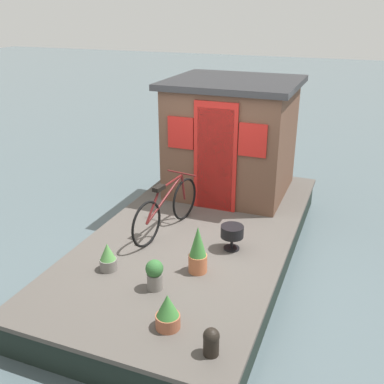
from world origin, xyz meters
TOP-DOWN VIEW (x-y plane):
  - ground_plane at (0.00, 0.00)m, footprint 60.00×60.00m
  - houseboat_deck at (0.00, 0.00)m, footprint 5.68×2.83m
  - houseboat_cabin at (1.73, 0.00)m, footprint 2.00×2.19m
  - bicycle at (-0.20, 0.40)m, footprint 1.68×0.50m
  - potted_plant_ivy at (-1.07, -0.42)m, footprint 0.24×0.24m
  - potted_plant_lavender at (-1.45, 0.67)m, footprint 0.22×0.22m
  - potted_plant_mint at (-1.61, -0.07)m, footprint 0.21×0.21m
  - potted_plant_basil at (-2.20, -0.51)m, footprint 0.27×0.27m
  - charcoal_grill at (-0.36, -0.66)m, footprint 0.32×0.32m
  - mooring_bollard at (-2.41, -1.06)m, footprint 0.17×0.17m

SIDE VIEW (x-z plane):
  - ground_plane at x=0.00m, z-range 0.00..0.00m
  - houseboat_deck at x=0.00m, z-range 0.00..0.50m
  - mooring_bollard at x=-2.41m, z-range 0.51..0.81m
  - potted_plant_lavender at x=-1.45m, z-range 0.49..0.87m
  - potted_plant_basil at x=-2.20m, z-range 0.49..0.90m
  - potted_plant_mint at x=-1.61m, z-range 0.51..0.90m
  - charcoal_grill at x=-0.36m, z-range 0.58..0.93m
  - potted_plant_ivy at x=-1.07m, z-range 0.48..1.12m
  - bicycle at x=-0.20m, z-range 0.47..1.28m
  - houseboat_cabin at x=1.73m, z-range 0.51..2.51m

